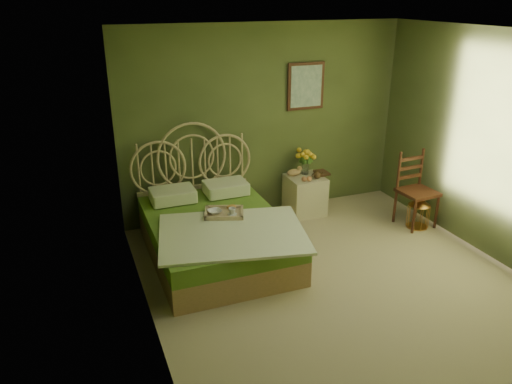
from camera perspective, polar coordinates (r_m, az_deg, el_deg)
name	(u,v)px	position (r m, az deg, el deg)	size (l,w,h in m)	color
floor	(343,288)	(5.51, 9.93, -10.77)	(4.50, 4.50, 0.00)	tan
ceiling	(363,34)	(4.67, 12.08, 17.20)	(4.50, 4.50, 0.00)	silver
wall_back	(265,122)	(6.86, 1.00, 8.03)	(4.00, 4.00, 0.00)	#5F6C38
wall_left	(145,203)	(4.28, -12.54, -1.26)	(4.50, 4.50, 0.00)	#5F6C38
wall_right	(508,152)	(6.21, 26.87, 4.13)	(4.50, 4.50, 0.00)	#5F6C38
wall_art	(306,86)	(6.99, 5.72, 11.94)	(0.54, 0.04, 0.64)	#33190E
bed	(215,232)	(5.95, -4.71, -4.54)	(1.78, 2.25, 1.39)	tan
nightstand	(305,189)	(7.09, 5.62, 0.31)	(0.49, 0.49, 0.97)	beige
chair	(414,184)	(6.99, 17.65, 0.83)	(0.47, 0.47, 1.01)	#33190E
birdcage	(419,212)	(7.01, 18.08, -2.23)	(0.28, 0.28, 0.43)	#CC8841
book_lower	(316,174)	(7.10, 6.92, 2.04)	(0.17, 0.23, 0.02)	#381E0F
book_upper	(316,173)	(7.09, 6.92, 2.19)	(0.17, 0.23, 0.02)	#472819
cereal_bowl	(215,212)	(5.86, -4.75, -2.24)	(0.16, 0.16, 0.04)	white
coffee_cup	(232,211)	(5.80, -2.74, -2.22)	(0.09, 0.09, 0.08)	white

